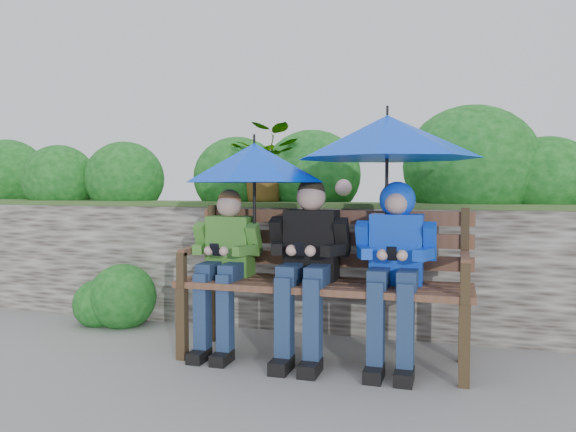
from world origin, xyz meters
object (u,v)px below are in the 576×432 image
(boy_middle, at_px, (308,258))
(umbrella_left, at_px, (254,163))
(umbrella_right, at_px, (387,137))
(boy_left, at_px, (225,259))
(boy_right, at_px, (395,255))
(park_bench, at_px, (325,272))

(boy_middle, bearing_deg, umbrella_left, 172.72)
(umbrella_right, bearing_deg, boy_middle, -171.42)
(boy_left, height_order, umbrella_right, umbrella_right)
(boy_left, xyz_separation_m, umbrella_left, (0.20, 0.04, 0.67))
(boy_left, distance_m, boy_right, 1.17)
(boy_left, height_order, boy_middle, boy_middle)
(boy_middle, xyz_separation_m, umbrella_right, (0.51, 0.08, 0.79))
(umbrella_left, bearing_deg, umbrella_right, 1.68)
(park_bench, distance_m, umbrella_left, 0.89)
(boy_middle, bearing_deg, umbrella_right, 8.58)
(boy_middle, height_order, umbrella_left, umbrella_left)
(umbrella_left, height_order, umbrella_right, umbrella_right)
(boy_right, relative_size, umbrella_left, 1.22)
(park_bench, bearing_deg, boy_left, -172.65)
(park_bench, distance_m, umbrella_right, 0.99)
(boy_left, xyz_separation_m, umbrella_right, (1.10, 0.07, 0.82))
(park_bench, distance_m, boy_middle, 0.17)
(umbrella_left, xyz_separation_m, umbrella_right, (0.90, 0.03, 0.16))
(boy_right, bearing_deg, boy_left, -179.62)
(boy_left, height_order, umbrella_left, umbrella_left)
(park_bench, height_order, umbrella_right, umbrella_right)
(park_bench, xyz_separation_m, umbrella_right, (0.41, -0.02, 0.90))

